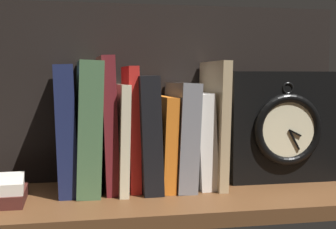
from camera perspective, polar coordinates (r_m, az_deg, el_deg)
The scene contains 13 objects.
ground_plane at distance 91.43cm, azimuth -2.10°, elevation -9.78°, with size 85.17×29.34×2.50cm, color brown.
back_panel at distance 102.63cm, azimuth -3.47°, elevation 2.55°, with size 85.17×1.20×35.72cm, color black.
book_navy_bierce at distance 92.90cm, azimuth -11.63°, elevation -1.61°, with size 3.37×14.50×23.14cm, color #192147.
book_green_romantic at distance 92.97cm, azimuth -9.12°, elevation -1.35°, with size 4.17×16.27×23.84cm, color #476B44.
book_maroon_dawkins at distance 93.17cm, azimuth -6.92°, elevation -1.03°, with size 2.40×13.88×24.77cm, color maroon.
book_cream_twain at distance 93.67cm, azimuth -5.49°, elevation -2.57°, with size 1.65×16.90×19.63cm, color beige.
book_red_requiem at distance 93.73cm, azimuth -4.25°, elevation -1.54°, with size 1.85×12.12×22.95cm, color red.
book_black_skeptic at distance 94.27cm, azimuth -2.44°, elevation -2.02°, with size 3.54×16.51×21.22cm, color black.
book_orange_pandolfini at distance 95.08cm, azimuth -0.50°, elevation -3.14°, with size 2.38×14.91×17.34cm, color orange.
book_gray_chess at distance 95.63cm, azimuth 1.44°, elevation -2.33°, with size 3.60×15.93×19.90cm, color gray.
book_white_catcher at distance 96.67cm, azimuth 3.59°, elevation -2.85°, with size 3.27×13.04×17.93cm, color silver.
book_tan_shortstories at distance 97.13cm, azimuth 5.20°, elevation -1.04°, with size 1.75×15.70×23.97cm, color tan.
framed_clock at distance 102.78cm, azimuth 12.83°, elevation -1.38°, with size 22.07×7.45×22.07cm.
Camera 1 is at (-15.03, -87.40, 21.00)cm, focal length 53.38 mm.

